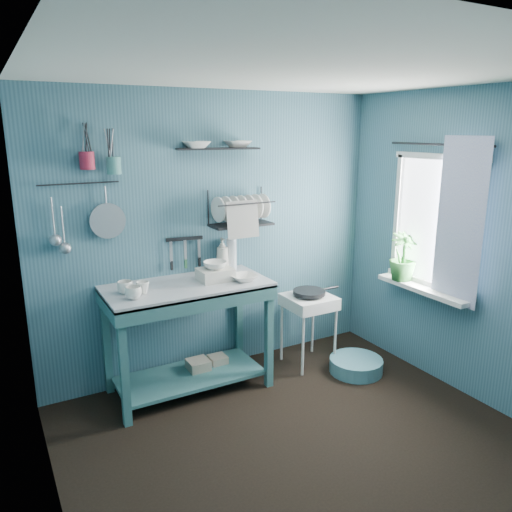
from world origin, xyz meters
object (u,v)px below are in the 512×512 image
work_counter (189,338)px  potted_plant (403,256)px  wash_tub (215,274)px  water_bottle (232,254)px  storage_tin_large (198,372)px  frying_pan (309,292)px  colander (108,221)px  mug_mid (143,287)px  mug_right (125,287)px  utensil_cup_teal (114,165)px  hotplate_stand (308,330)px  mug_left (133,293)px  storage_tin_small (218,366)px  soap_bottle (222,255)px  utensil_cup_magenta (87,161)px  floor_basin (356,365)px  dish_rack (241,208)px

work_counter → potted_plant: 2.05m
wash_tub → water_bottle: (0.27, 0.24, 0.09)m
storage_tin_large → frying_pan: bearing=-7.4°
colander → storage_tin_large: bearing=-18.2°
work_counter → potted_plant: potted_plant is taller
mug_mid → frying_pan: bearing=-1.0°
mug_right → utensil_cup_teal: 0.94m
mug_right → frying_pan: 1.69m
wash_tub → water_bottle: water_bottle is taller
potted_plant → water_bottle: bearing=152.8°
wash_tub → hotplate_stand: 1.13m
hotplate_stand → mug_left: bearing=-171.6°
wash_tub → colander: colander is taller
work_counter → storage_tin_small: (0.30, 0.08, -0.37)m
soap_bottle → storage_tin_large: 1.05m
utensil_cup_magenta → utensil_cup_teal: bearing=0.0°
frying_pan → storage_tin_large: bearing=172.6°
work_counter → wash_tub: (0.25, -0.02, 0.52)m
utensil_cup_teal → floor_basin: size_ratio=0.27×
hotplate_stand → utensil_cup_teal: (-1.63, 0.32, 1.57)m
mug_left → soap_bottle: soap_bottle is taller
floor_basin → wash_tub: bearing=160.0°
work_counter → dish_rack: (0.60, 0.18, 1.03)m
mug_left → water_bottle: water_bottle is taller
dish_rack → storage_tin_large: bearing=-165.1°
storage_tin_large → wash_tub: bearing=-25.0°
mug_mid → utensil_cup_magenta: bearing=134.3°
wash_tub → frying_pan: (0.91, -0.07, -0.28)m
wash_tub → utensil_cup_teal: bearing=160.9°
wash_tub → hotplate_stand: (0.91, -0.07, -0.66)m
storage_tin_small → potted_plant: bearing=-19.6°
colander → storage_tin_small: (0.84, -0.18, -1.37)m
work_counter → mug_left: (-0.48, -0.16, 0.52)m
frying_pan → utensil_cup_teal: size_ratio=2.31×
mug_mid → wash_tub: (0.63, 0.04, 0.00)m
mug_mid → potted_plant: (2.28, -0.43, 0.06)m
dish_rack → storage_tin_small: (-0.30, -0.10, -1.40)m
dish_rack → storage_tin_large: (-0.50, -0.13, -1.39)m
utensil_cup_magenta → potted_plant: size_ratio=0.30×
potted_plant → hotplate_stand: bearing=151.4°
work_counter → utensil_cup_magenta: 1.63m
wash_tub → floor_basin: (1.20, -0.44, -0.93)m
mug_right → water_bottle: (1.02, 0.22, 0.09)m
frying_pan → storage_tin_large: size_ratio=1.36×
wash_tub → frying_pan: bearing=-4.2°
mug_right → mug_mid: bearing=-26.6°
soap_bottle → hotplate_stand: bearing=-21.1°
work_counter → hotplate_stand: work_counter is taller
hotplate_stand → dish_rack: dish_rack is taller
dish_rack → utensil_cup_magenta: bearing=178.1°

